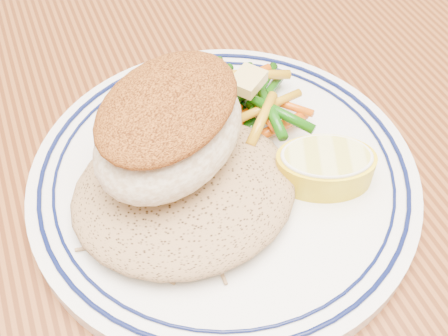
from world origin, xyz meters
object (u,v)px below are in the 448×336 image
rice_pilaf (184,188)px  lemon_wedge (325,166)px  plate (224,178)px  vegetable_pile (243,104)px  dining_table (161,227)px  fish_fillet (169,126)px

rice_pilaf → lemon_wedge: (0.09, -0.02, 0.00)m
plate → vegetable_pile: 0.06m
dining_table → rice_pilaf: bearing=-83.4°
rice_pilaf → vegetable_pile: bearing=41.0°
rice_pilaf → lemon_wedge: bearing=-11.2°
vegetable_pile → rice_pilaf: bearing=-139.0°
fish_fillet → vegetable_pile: size_ratio=1.36×
vegetable_pile → dining_table: bearing=177.0°
dining_table → plate: size_ratio=5.59×
dining_table → vegetable_pile: size_ratio=14.58×
plate → dining_table: bearing=129.2°
rice_pilaf → vegetable_pile: 0.09m
dining_table → fish_fillet: (0.01, -0.04, 0.16)m
plate → fish_fillet: size_ratio=1.92×
plate → fish_fillet: (-0.03, 0.01, 0.06)m
rice_pilaf → lemon_wedge: 0.09m
plate → rice_pilaf: 0.04m
rice_pilaf → fish_fillet: size_ratio=1.05×
plate → fish_fillet: fish_fillet is taller
rice_pilaf → plate: bearing=21.2°
vegetable_pile → lemon_wedge: 0.08m
vegetable_pile → lemon_wedge: vegetable_pile is taller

